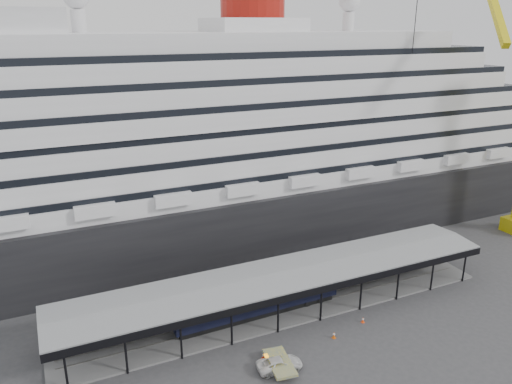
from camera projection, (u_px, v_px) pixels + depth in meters
ground at (303, 330)px, 58.47m from camera, size 200.00×200.00×0.00m
cruise_ship at (208, 127)px, 80.13m from camera, size 130.00×30.00×43.90m
platform_canopy at (284, 292)px, 62.01m from camera, size 56.00×9.18×5.30m
port_truck at (280, 364)px, 51.61m from camera, size 5.05×2.85×1.33m
pullman_carriage at (257, 297)px, 60.52m from camera, size 21.41×3.19×20.97m
traffic_cone_left at (263, 356)px, 53.32m from camera, size 0.44×0.44×0.73m
traffic_cone_mid at (334, 335)px, 56.86m from camera, size 0.52×0.52×0.83m
traffic_cone_right at (363, 320)px, 59.84m from camera, size 0.43×0.43×0.73m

